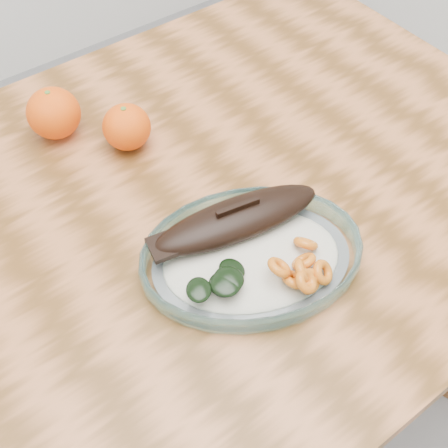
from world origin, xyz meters
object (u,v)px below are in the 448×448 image
(orange_left, at_px, (54,113))
(orange_right, at_px, (127,127))
(dining_table, at_px, (177,250))
(plated_meal, at_px, (251,253))

(orange_left, distance_m, orange_right, 0.12)
(dining_table, bearing_deg, orange_right, 83.29)
(orange_left, relative_size, orange_right, 1.12)
(dining_table, relative_size, orange_right, 16.53)
(plated_meal, xyz_separation_m, orange_right, (-0.02, 0.28, 0.02))
(dining_table, distance_m, orange_right, 0.20)
(dining_table, xyz_separation_m, orange_right, (0.02, 0.15, 0.14))
(orange_left, height_order, orange_right, orange_left)
(dining_table, xyz_separation_m, plated_meal, (0.03, -0.14, 0.12))
(plated_meal, xyz_separation_m, orange_left, (-0.09, 0.37, 0.02))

